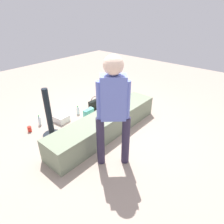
# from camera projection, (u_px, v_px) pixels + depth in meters

# --- Properties ---
(ground_plane) EXTENTS (12.00, 12.00, 0.00)m
(ground_plane) POSITION_uv_depth(u_px,v_px,m) (106.00, 133.00, 3.93)
(ground_plane) COLOR tan
(concrete_ledge) EXTENTS (2.60, 0.53, 0.42)m
(concrete_ledge) POSITION_uv_depth(u_px,v_px,m) (106.00, 124.00, 3.83)
(concrete_ledge) COLOR gray
(concrete_ledge) RESTS_ON ground_plane
(child_seated) EXTENTS (0.29, 0.35, 0.48)m
(child_seated) POSITION_uv_depth(u_px,v_px,m) (112.00, 102.00, 3.73)
(child_seated) COLOR #1B1648
(child_seated) RESTS_ON concrete_ledge
(adult_standing) EXTENTS (0.40, 0.41, 1.74)m
(adult_standing) POSITION_uv_depth(u_px,v_px,m) (113.00, 105.00, 2.71)
(adult_standing) COLOR #2B243D
(adult_standing) RESTS_ON ground_plane
(cake_plate) EXTENTS (0.22, 0.22, 0.07)m
(cake_plate) POSITION_uv_depth(u_px,v_px,m) (107.00, 117.00, 3.61)
(cake_plate) COLOR #4CA5D8
(cake_plate) RESTS_ON concrete_ledge
(gift_bag) EXTENTS (0.25, 0.10, 0.32)m
(gift_bag) POSITION_uv_depth(u_px,v_px,m) (89.00, 115.00, 4.32)
(gift_bag) COLOR #59C6B2
(gift_bag) RESTS_ON ground_plane
(railing_post) EXTENTS (0.36, 0.36, 1.00)m
(railing_post) POSITION_uv_depth(u_px,v_px,m) (50.00, 120.00, 3.67)
(railing_post) COLOR black
(railing_post) RESTS_ON ground_plane
(water_bottle_near_gift) EXTENTS (0.07, 0.07, 0.21)m
(water_bottle_near_gift) POSITION_uv_depth(u_px,v_px,m) (78.00, 110.00, 4.59)
(water_bottle_near_gift) COLOR silver
(water_bottle_near_gift) RESTS_ON ground_plane
(water_bottle_far_side) EXTENTS (0.06, 0.06, 0.23)m
(water_bottle_far_side) POSITION_uv_depth(u_px,v_px,m) (39.00, 120.00, 4.17)
(water_bottle_far_side) COLOR silver
(water_bottle_far_side) RESTS_ON ground_plane
(party_cup_red) EXTENTS (0.08, 0.08, 0.12)m
(party_cup_red) POSITION_uv_depth(u_px,v_px,m) (30.00, 129.00, 3.96)
(party_cup_red) COLOR red
(party_cup_red) RESTS_ON ground_plane
(cake_box_white) EXTENTS (0.29, 0.29, 0.15)m
(cake_box_white) POSITION_uv_depth(u_px,v_px,m) (62.00, 118.00, 4.30)
(cake_box_white) COLOR white
(cake_box_white) RESTS_ON ground_plane
(handbag_black_leather) EXTENTS (0.29, 0.12, 0.34)m
(handbag_black_leather) POSITION_uv_depth(u_px,v_px,m) (94.00, 105.00, 4.78)
(handbag_black_leather) COLOR black
(handbag_black_leather) RESTS_ON ground_plane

